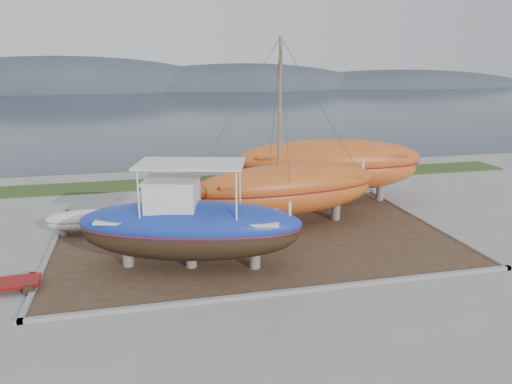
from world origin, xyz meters
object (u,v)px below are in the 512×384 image
object	(u,v)px
white_dinghy	(86,222)
orange_sailboat	(289,136)
red_trailer	(15,286)
blue_caique	(190,216)
orange_bare_hull	(329,172)

from	to	relation	value
white_dinghy	orange_sailboat	size ratio (longest dim) A/B	0.39
red_trailer	orange_sailboat	bearing A→B (deg)	17.67
blue_caique	white_dinghy	distance (m)	7.00
white_dinghy	orange_bare_hull	bearing A→B (deg)	11.44
blue_caique	orange_bare_hull	xyz separation A→B (m)	(8.89, 7.70, -0.37)
orange_sailboat	orange_bare_hull	size ratio (longest dim) A/B	0.88
white_dinghy	red_trailer	xyz separation A→B (m)	(-2.06, -5.68, -0.43)
blue_caique	red_trailer	distance (m)	6.84
orange_sailboat	red_trailer	distance (m)	13.43
blue_caique	red_trailer	bearing A→B (deg)	-159.82
orange_bare_hull	blue_caique	bearing A→B (deg)	-130.68
white_dinghy	orange_sailboat	world-z (taller)	orange_sailboat
orange_sailboat	red_trailer	xyz separation A→B (m)	(-11.81, -4.60, -4.43)
orange_sailboat	red_trailer	world-z (taller)	orange_sailboat
blue_caique	orange_bare_hull	size ratio (longest dim) A/B	0.82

